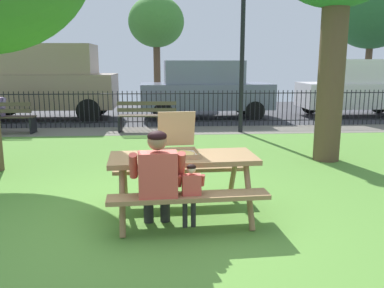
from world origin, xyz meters
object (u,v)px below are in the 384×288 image
(parked_car_center, at_px, (205,88))
(lamp_post_walkway, at_px, (243,25))
(child_at_table, at_px, (191,190))
(adult_at_table, at_px, (157,177))
(parked_car_left, at_px, (43,80))
(far_tree_center, at_px, (372,13))
(pizza_box_open, at_px, (178,146))
(park_bench_center, at_px, (147,117))
(park_bench_left, at_px, (4,118))
(far_tree_midleft, at_px, (156,23))
(pizza_slice_on_table, at_px, (147,159))
(parked_car_right, at_px, (357,88))
(picnic_table_foreground, at_px, (183,169))

(parked_car_center, bearing_deg, lamp_post_walkway, -76.76)
(child_at_table, bearing_deg, parked_car_center, 83.30)
(adult_at_table, height_order, parked_car_left, parked_car_left)
(child_at_table, height_order, far_tree_center, far_tree_center)
(pizza_box_open, relative_size, adult_at_table, 0.50)
(child_at_table, bearing_deg, park_bench_center, 96.31)
(park_bench_left, bearing_deg, parked_car_left, 82.82)
(adult_at_table, bearing_deg, park_bench_center, 93.22)
(pizza_box_open, bearing_deg, far_tree_midleft, 91.90)
(adult_at_table, bearing_deg, parked_car_center, 81.11)
(parked_car_left, distance_m, far_tree_midleft, 7.38)
(park_bench_left, bearing_deg, pizza_slice_on_table, -57.47)
(child_at_table, xyz_separation_m, parked_car_left, (-4.26, 9.50, 0.81))
(pizza_box_open, height_order, park_bench_left, pizza_box_open)
(adult_at_table, xyz_separation_m, parked_car_center, (1.48, 9.49, 0.35))
(parked_car_right, bearing_deg, park_bench_center, -159.42)
(parked_car_center, height_order, parked_car_right, parked_car_right)
(picnic_table_foreground, height_order, parked_car_left, parked_car_left)
(lamp_post_walkway, distance_m, parked_car_right, 5.78)
(parked_car_center, xyz_separation_m, far_tree_center, (8.69, 5.96, 3.21))
(pizza_slice_on_table, height_order, parked_car_left, parked_car_left)
(pizza_box_open, bearing_deg, park_bench_left, 125.98)
(picnic_table_foreground, height_order, pizza_box_open, pizza_box_open)
(park_bench_left, xyz_separation_m, parked_car_left, (0.34, 2.70, 0.89))
(pizza_box_open, bearing_deg, parked_car_center, 82.09)
(pizza_slice_on_table, bearing_deg, park_bench_left, 122.53)
(park_bench_left, height_order, parked_car_center, parked_car_center)
(pizza_slice_on_table, distance_m, lamp_post_walkway, 6.94)
(lamp_post_walkway, xyz_separation_m, far_tree_center, (8.00, 8.87, 1.38))
(park_bench_left, relative_size, lamp_post_walkway, 0.34)
(parked_car_right, bearing_deg, parked_car_center, -179.99)
(parked_car_left, bearing_deg, pizza_box_open, -64.99)
(parked_car_right, height_order, far_tree_midleft, far_tree_midleft)
(parked_car_left, relative_size, far_tree_midleft, 0.96)
(adult_at_table, distance_m, child_at_table, 0.40)
(picnic_table_foreground, height_order, far_tree_midleft, far_tree_midleft)
(far_tree_center, bearing_deg, parked_car_left, -157.04)
(lamp_post_walkway, height_order, parked_car_center, lamp_post_walkway)
(parked_car_center, bearing_deg, park_bench_left, -154.70)
(far_tree_center, bearing_deg, far_tree_midleft, 180.00)
(parked_car_left, distance_m, parked_car_center, 5.38)
(pizza_box_open, relative_size, lamp_post_walkway, 0.13)
(park_bench_left, xyz_separation_m, parked_car_center, (5.72, 2.70, 0.59))
(picnic_table_foreground, height_order, park_bench_center, park_bench_center)
(picnic_table_foreground, relative_size, far_tree_midleft, 0.39)
(parked_car_left, bearing_deg, lamp_post_walkway, -25.68)
(far_tree_center, bearing_deg, adult_at_table, -123.37)
(child_at_table, bearing_deg, far_tree_center, 57.61)
(pizza_slice_on_table, distance_m, adult_at_table, 0.40)
(picnic_table_foreground, bearing_deg, park_bench_center, 96.28)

